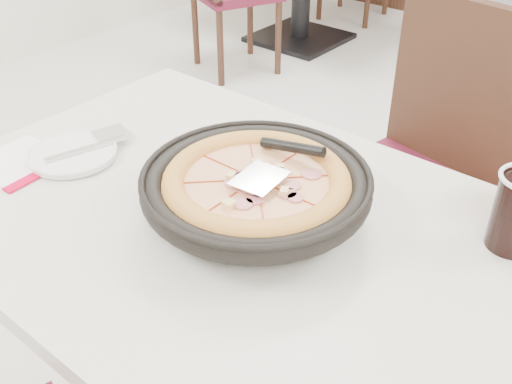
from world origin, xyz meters
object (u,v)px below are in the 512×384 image
Objects in this scene: chair_far at (405,184)px; pizza_pan at (256,196)px; pizza at (257,190)px; side_plate at (72,154)px; diner_person at (511,20)px; main_table at (239,356)px.

pizza_pan is (0.01, -0.67, 0.32)m from chair_far.
pizza is 0.44m from side_plate.
chair_far reaches higher than side_plate.
pizza reaches higher than pizza_pan.
side_plate is at bearing 71.88° from chair_far.
pizza is 1.18m from diner_person.
pizza_pan is at bearing 48.38° from main_table.
chair_far reaches higher than pizza_pan.
pizza_pan is 1.12× the size of pizza.
chair_far is (0.01, 0.69, 0.10)m from main_table.
pizza is at bearing 95.61° from diner_person.
side_plate is at bearing -168.92° from pizza.
pizza_pan is 0.02m from pizza.
pizza_pan reaches higher than side_plate.
chair_far is at bearing 91.29° from pizza.
pizza is (0.01, -0.01, 0.02)m from pizza_pan.
main_table is 0.42m from pizza_pan.
main_table is 0.56m from side_plate.
main_table is 1.26× the size of chair_far.
chair_far is 0.74m from pizza_pan.
side_plate is 0.11× the size of diner_person.
diner_person is (0.03, 0.51, 0.34)m from chair_far.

